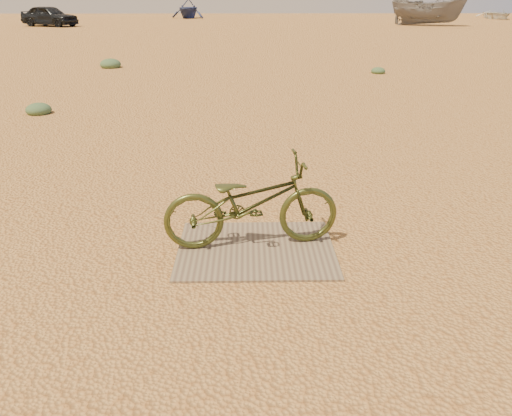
{
  "coord_description": "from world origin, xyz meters",
  "views": [
    {
      "loc": [
        0.32,
        -4.33,
        2.39
      ],
      "look_at": [
        0.4,
        0.11,
        0.46
      ],
      "focal_mm": 35.0,
      "sensor_mm": 36.0,
      "label": 1
    }
  ],
  "objects_px": {
    "bicycle": "(252,203)",
    "boat_mid_right": "(428,11)",
    "plywood_board": "(256,249)",
    "boat_far_left": "(188,8)",
    "car": "(49,16)",
    "boat_far_right": "(497,14)"
  },
  "relations": [
    {
      "from": "plywood_board",
      "to": "car",
      "type": "distance_m",
      "value": 38.7
    },
    {
      "from": "bicycle",
      "to": "boat_far_right",
      "type": "relative_size",
      "value": 0.42
    },
    {
      "from": "boat_mid_right",
      "to": "car",
      "type": "bearing_deg",
      "value": 114.78
    },
    {
      "from": "boat_far_left",
      "to": "boat_far_right",
      "type": "bearing_deg",
      "value": 11.25
    },
    {
      "from": "bicycle",
      "to": "boat_mid_right",
      "type": "relative_size",
      "value": 0.32
    },
    {
      "from": "bicycle",
      "to": "boat_mid_right",
      "type": "bearing_deg",
      "value": -28.08
    },
    {
      "from": "bicycle",
      "to": "boat_far_right",
      "type": "distance_m",
      "value": 52.11
    },
    {
      "from": "boat_far_left",
      "to": "boat_far_right",
      "type": "distance_m",
      "value": 29.77
    },
    {
      "from": "boat_far_right",
      "to": "bicycle",
      "type": "bearing_deg",
      "value": -115.6
    },
    {
      "from": "bicycle",
      "to": "car",
      "type": "height_order",
      "value": "car"
    },
    {
      "from": "boat_far_left",
      "to": "boat_far_right",
      "type": "xyz_separation_m",
      "value": [
        29.72,
        -1.7,
        -0.55
      ]
    },
    {
      "from": "plywood_board",
      "to": "bicycle",
      "type": "xyz_separation_m",
      "value": [
        -0.04,
        0.1,
        0.47
      ]
    },
    {
      "from": "car",
      "to": "boat_far_left",
      "type": "bearing_deg",
      "value": -13.75
    },
    {
      "from": "boat_mid_right",
      "to": "boat_far_left",
      "type": "bearing_deg",
      "value": 82.58
    },
    {
      "from": "plywood_board",
      "to": "car",
      "type": "xyz_separation_m",
      "value": [
        -14.83,
        35.74,
        0.73
      ]
    },
    {
      "from": "boat_far_right",
      "to": "car",
      "type": "bearing_deg",
      "value": -162.87
    },
    {
      "from": "bicycle",
      "to": "boat_far_left",
      "type": "bearing_deg",
      "value": -0.28
    },
    {
      "from": "boat_mid_right",
      "to": "boat_far_right",
      "type": "distance_m",
      "value": 14.49
    },
    {
      "from": "boat_far_left",
      "to": "boat_far_right",
      "type": "height_order",
      "value": "boat_far_left"
    },
    {
      "from": "plywood_board",
      "to": "boat_far_left",
      "type": "bearing_deg",
      "value": 96.83
    },
    {
      "from": "boat_far_left",
      "to": "boat_mid_right",
      "type": "distance_m",
      "value": 22.9
    },
    {
      "from": "bicycle",
      "to": "boat_mid_right",
      "type": "xyz_separation_m",
      "value": [
        13.81,
        35.97,
        0.59
      ]
    }
  ]
}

